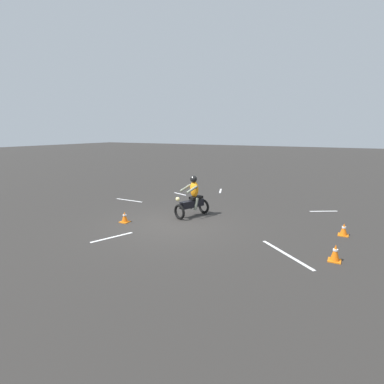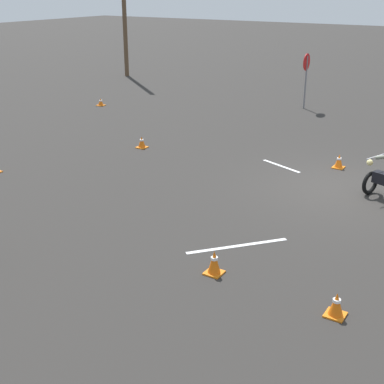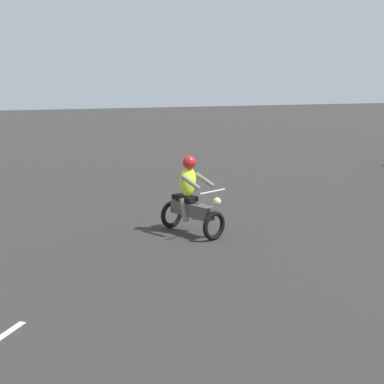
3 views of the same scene
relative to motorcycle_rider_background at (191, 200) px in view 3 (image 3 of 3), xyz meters
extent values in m
torus|color=black|center=(0.64, 0.25, -0.43)|extent=(0.31, 0.60, 0.60)
torus|color=black|center=(-0.57, -0.22, -0.43)|extent=(0.31, 0.60, 0.60)
cube|color=#4C4742|center=(0.03, 0.01, -0.21)|extent=(1.11, 0.62, 0.28)
cube|color=black|center=(-0.17, -0.07, 0.01)|extent=(0.62, 0.44, 0.10)
cylinder|color=silver|center=(0.59, 0.23, 0.27)|extent=(0.28, 0.67, 0.04)
sphere|color=#F2E08C|center=(0.71, 0.27, 0.09)|extent=(0.21, 0.21, 0.16)
ellipsoid|color=#D8F233|center=(-0.08, -0.03, 0.37)|extent=(0.40, 0.47, 0.64)
cylinder|color=slate|center=(0.27, -0.11, 0.42)|extent=(0.54, 0.28, 0.27)
cylinder|color=slate|center=(0.13, 0.26, 0.42)|extent=(0.54, 0.28, 0.27)
cylinder|color=slate|center=(-0.01, -0.15, -0.21)|extent=(0.27, 0.20, 0.51)
cylinder|color=slate|center=(-0.11, 0.11, -0.21)|extent=(0.27, 0.20, 0.51)
sphere|color=red|center=(-0.04, -0.02, 0.79)|extent=(0.36, 0.36, 0.28)
camera|label=1|loc=(2.51, 3.73, 2.66)|focal=28.00mm
camera|label=2|loc=(-4.81, -8.82, 4.25)|focal=50.00mm
camera|label=3|loc=(10.12, -4.13, 2.45)|focal=50.00mm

